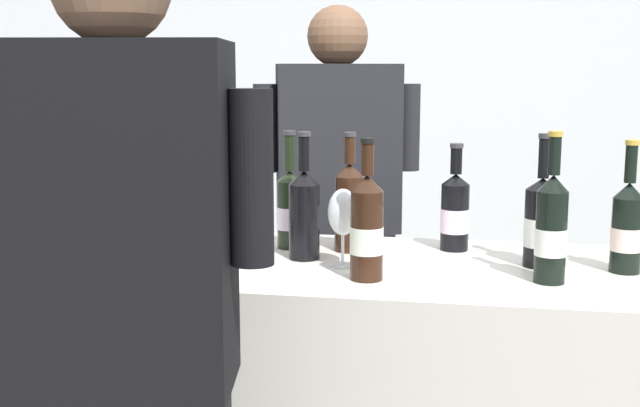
% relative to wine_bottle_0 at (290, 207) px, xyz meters
% --- Properties ---
extents(wall_back, '(8.00, 0.10, 2.80)m').
position_rel_wine_bottle_0_xyz_m(wall_back, '(0.26, 2.46, 0.31)').
color(wall_back, silver).
rests_on(wall_back, ground_plane).
extents(wine_bottle_0, '(0.07, 0.07, 0.32)m').
position_rel_wine_bottle_0_xyz_m(wine_bottle_0, '(0.00, 0.00, 0.00)').
color(wine_bottle_0, black).
rests_on(wine_bottle_0, counter).
extents(wine_bottle_1, '(0.08, 0.08, 0.33)m').
position_rel_wine_bottle_0_xyz_m(wine_bottle_1, '(0.25, -0.30, 0.01)').
color(wine_bottle_1, black).
rests_on(wine_bottle_1, counter).
extents(wine_bottle_2, '(0.07, 0.07, 0.32)m').
position_rel_wine_bottle_0_xyz_m(wine_bottle_2, '(0.86, -0.12, -0.00)').
color(wine_bottle_2, black).
rests_on(wine_bottle_2, counter).
extents(wine_bottle_3, '(0.08, 0.08, 0.29)m').
position_rel_wine_bottle_0_xyz_m(wine_bottle_3, '(0.45, 0.05, -0.01)').
color(wine_bottle_3, black).
rests_on(wine_bottle_3, counter).
extents(wine_bottle_4, '(0.08, 0.08, 0.32)m').
position_rel_wine_bottle_0_xyz_m(wine_bottle_4, '(0.17, -0.01, 0.01)').
color(wine_bottle_4, black).
rests_on(wine_bottle_4, counter).
extents(wine_bottle_5, '(0.07, 0.07, 0.35)m').
position_rel_wine_bottle_0_xyz_m(wine_bottle_5, '(0.67, -0.25, 0.01)').
color(wine_bottle_5, black).
rests_on(wine_bottle_5, counter).
extents(wine_bottle_6, '(0.08, 0.08, 0.34)m').
position_rel_wine_bottle_0_xyz_m(wine_bottle_6, '(-0.24, -0.17, 0.01)').
color(wine_bottle_6, black).
rests_on(wine_bottle_6, counter).
extents(wine_bottle_7, '(0.08, 0.08, 0.33)m').
position_rel_wine_bottle_0_xyz_m(wine_bottle_7, '(0.06, -0.12, 0.01)').
color(wine_bottle_7, black).
rests_on(wine_bottle_7, counter).
extents(wine_bottle_8, '(0.08, 0.08, 0.33)m').
position_rel_wine_bottle_0_xyz_m(wine_bottle_8, '(0.66, -0.10, -0.00)').
color(wine_bottle_8, black).
rests_on(wine_bottle_8, counter).
extents(wine_glass, '(0.08, 0.08, 0.20)m').
position_rel_wine_bottle_0_xyz_m(wine_glass, '(0.18, -0.18, 0.02)').
color(wine_glass, silver).
rests_on(wine_glass, counter).
extents(ice_bucket, '(0.20, 0.20, 0.22)m').
position_rel_wine_bottle_0_xyz_m(ice_bucket, '(-0.46, 0.03, -0.00)').
color(ice_bucket, silver).
rests_on(ice_bucket, counter).
extents(person_server, '(0.55, 0.34, 1.67)m').
position_rel_wine_bottle_0_xyz_m(person_server, '(0.04, 0.56, -0.27)').
color(person_server, black).
rests_on(person_server, ground_plane).
extents(person_guest, '(0.56, 0.30, 1.71)m').
position_rel_wine_bottle_0_xyz_m(person_guest, '(-0.15, -0.77, -0.24)').
color(person_guest, black).
rests_on(person_guest, ground_plane).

